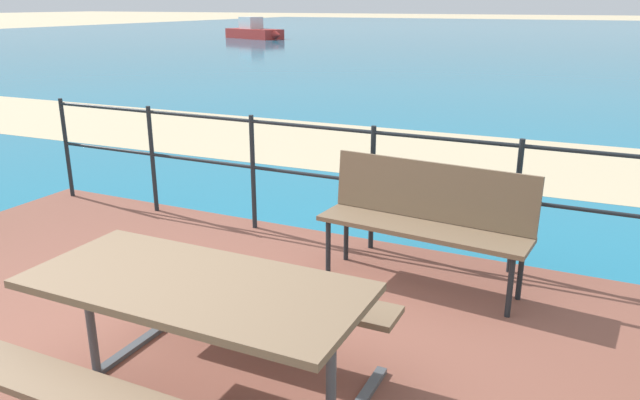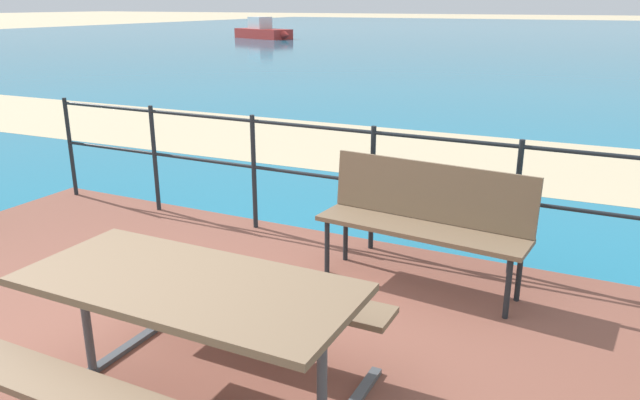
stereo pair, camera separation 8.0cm
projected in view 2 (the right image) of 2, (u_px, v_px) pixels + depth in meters
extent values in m
plane|color=beige|center=(122.00, 383.00, 3.54)|extent=(240.00, 240.00, 0.00)
cube|color=brown|center=(121.00, 379.00, 3.53)|extent=(6.40, 5.20, 0.06)
cube|color=teal|center=(586.00, 38.00, 37.68)|extent=(90.00, 90.00, 0.01)
cube|color=beige|center=(431.00, 154.00, 8.91)|extent=(54.06, 4.55, 0.01)
cube|color=#7A6047|center=(188.00, 284.00, 3.01)|extent=(1.72, 0.79, 0.04)
cube|color=#7A6047|center=(254.00, 288.00, 3.61)|extent=(1.72, 0.26, 0.04)
cylinder|color=#4C5156|center=(86.00, 317.00, 3.43)|extent=(0.05, 0.05, 0.72)
cube|color=#4C5156|center=(93.00, 370.00, 3.54)|extent=(0.06, 1.46, 0.03)
cylinder|color=#4C5156|center=(322.00, 386.00, 2.81)|extent=(0.05, 0.05, 0.72)
cube|color=#7A6047|center=(420.00, 229.00, 4.49)|extent=(1.60, 0.54, 0.04)
cube|color=#7A6047|center=(431.00, 192.00, 4.56)|extent=(1.57, 0.21, 0.44)
cylinder|color=#1E2328|center=(327.00, 246.00, 4.79)|extent=(0.04, 0.04, 0.46)
cylinder|color=#1E2328|center=(346.00, 234.00, 5.03)|extent=(0.04, 0.04, 0.46)
cylinder|color=#1E2328|center=(508.00, 287.00, 4.09)|extent=(0.04, 0.04, 0.46)
cylinder|color=#1E2328|center=(519.00, 271.00, 4.33)|extent=(0.04, 0.04, 0.46)
cylinder|color=#1E2328|center=(70.00, 147.00, 6.66)|extent=(0.04, 0.04, 1.08)
cylinder|color=#1E2328|center=(155.00, 159.00, 6.17)|extent=(0.04, 0.04, 1.08)
cylinder|color=#1E2328|center=(254.00, 173.00, 5.67)|extent=(0.04, 0.04, 1.08)
cylinder|color=#1E2328|center=(372.00, 189.00, 5.18)|extent=(0.04, 0.04, 1.08)
cylinder|color=#1E2328|center=(515.00, 209.00, 4.68)|extent=(0.04, 0.04, 1.08)
cylinder|color=#1E2328|center=(310.00, 126.00, 5.27)|extent=(5.90, 0.03, 0.03)
cylinder|color=#1E2328|center=(310.00, 175.00, 5.41)|extent=(5.90, 0.03, 0.03)
cube|color=red|center=(263.00, 34.00, 37.46)|extent=(4.19, 2.76, 0.57)
cube|color=silver|center=(260.00, 23.00, 37.47)|extent=(1.45, 1.36, 0.70)
cone|color=red|center=(286.00, 35.00, 35.94)|extent=(0.65, 0.66, 0.52)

